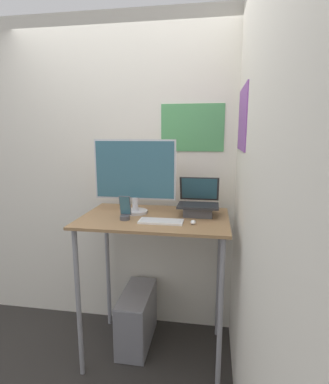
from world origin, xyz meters
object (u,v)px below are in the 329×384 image
at_px(laptop, 198,205).
at_px(monitor, 135,175).
at_px(computer_tower, 137,317).
at_px(keyboard, 161,221).
at_px(mouse, 193,222).
at_px(cell_phone, 125,212).

xyz_separation_m(laptop, monitor, (-0.46, -0.01, 0.21)).
bearing_deg(laptop, computer_tower, -179.66).
bearing_deg(keyboard, mouse, -0.81).
bearing_deg(mouse, monitor, 154.16).
relative_size(mouse, computer_tower, 0.11).
height_order(keyboard, cell_phone, cell_phone).
xyz_separation_m(monitor, keyboard, (0.23, -0.21, -0.27)).
relative_size(laptop, cell_phone, 1.75).
distance_m(monitor, cell_phone, 0.30).
bearing_deg(computer_tower, keyboard, -43.06).
relative_size(laptop, monitor, 0.48).
bearing_deg(mouse, computer_tower, 153.40).
distance_m(mouse, cell_phone, 0.47).
bearing_deg(laptop, monitor, -178.16).
distance_m(mouse, computer_tower, 1.02).
xyz_separation_m(cell_phone, computer_tower, (0.02, 0.19, -0.92)).
relative_size(monitor, computer_tower, 1.15).
relative_size(cell_phone, computer_tower, 0.32).
distance_m(keyboard, mouse, 0.21).
distance_m(laptop, keyboard, 0.33).
bearing_deg(computer_tower, laptop, 0.34).
bearing_deg(laptop, keyboard, -135.95).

